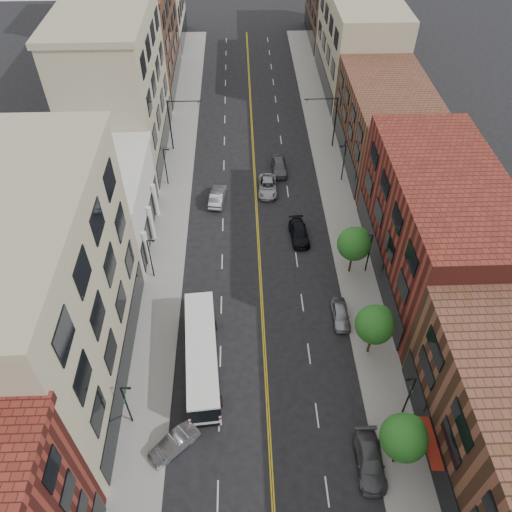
{
  "coord_description": "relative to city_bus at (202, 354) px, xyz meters",
  "views": [
    {
      "loc": [
        -1.69,
        -11.6,
        37.92
      ],
      "look_at": [
        -0.52,
        21.66,
        5.0
      ],
      "focal_mm": 35.0,
      "sensor_mm": 36.0,
      "label": 1
    }
  ],
  "objects": [
    {
      "name": "sidewalk_left",
      "position": [
        -4.51,
        21.91,
        -1.7
      ],
      "size": [
        4.0,
        110.0,
        0.15
      ],
      "primitive_type": "cube",
      "color": "gray",
      "rests_on": "ground"
    },
    {
      "name": "sidewalk_right",
      "position": [
        15.49,
        21.91,
        -1.7
      ],
      "size": [
        4.0,
        110.0,
        0.15
      ],
      "primitive_type": "cube",
      "color": "gray",
      "rests_on": "ground"
    },
    {
      "name": "bldg_l_tanoffice",
      "position": [
        -11.51,
        -0.09,
        7.23
      ],
      "size": [
        10.0,
        22.0,
        18.0
      ],
      "primitive_type": "cube",
      "color": "tan",
      "rests_on": "ground"
    },
    {
      "name": "bldg_l_white",
      "position": [
        -11.51,
        17.91,
        2.23
      ],
      "size": [
        10.0,
        14.0,
        8.0
      ],
      "primitive_type": "cube",
      "color": "silver",
      "rests_on": "ground"
    },
    {
      "name": "bldg_l_far_a",
      "position": [
        -11.51,
        34.91,
        7.23
      ],
      "size": [
        10.0,
        20.0,
        18.0
      ],
      "primitive_type": "cube",
      "color": "tan",
      "rests_on": "ground"
    },
    {
      "name": "bldg_l_far_b",
      "position": [
        -11.51,
        54.91,
        5.73
      ],
      "size": [
        10.0,
        20.0,
        15.0
      ],
      "primitive_type": "cube",
      "color": "brown",
      "rests_on": "ground"
    },
    {
      "name": "bldg_r_mid",
      "position": [
        22.49,
        10.91,
        4.23
      ],
      "size": [
        10.0,
        22.0,
        12.0
      ],
      "primitive_type": "cube",
      "color": "maroon",
      "rests_on": "ground"
    },
    {
      "name": "bldg_r_far_a",
      "position": [
        22.49,
        31.91,
        3.23
      ],
      "size": [
        10.0,
        20.0,
        10.0
      ],
      "primitive_type": "cube",
      "color": "brown",
      "rests_on": "ground"
    },
    {
      "name": "bldg_r_far_b",
      "position": [
        22.49,
        52.91,
        5.23
      ],
      "size": [
        10.0,
        22.0,
        14.0
      ],
      "primitive_type": "cube",
      "color": "tan",
      "rests_on": "ground"
    },
    {
      "name": "bldg_r_far_c",
      "position": [
        22.49,
        72.91,
        3.73
      ],
      "size": [
        10.0,
        18.0,
        11.0
      ],
      "primitive_type": "cube",
      "color": "brown",
      "rests_on": "ground"
    },
    {
      "name": "tree_r_1",
      "position": [
        14.87,
        -9.02,
        2.35
      ],
      "size": [
        3.4,
        3.4,
        5.59
      ],
      "color": "black",
      "rests_on": "sidewalk_right"
    },
    {
      "name": "tree_r_2",
      "position": [
        14.87,
        0.98,
        2.35
      ],
      "size": [
        3.4,
        3.4,
        5.59
      ],
      "color": "black",
      "rests_on": "sidewalk_right"
    },
    {
      "name": "tree_r_3",
      "position": [
        14.87,
        10.98,
        2.35
      ],
      "size": [
        3.4,
        3.4,
        5.59
      ],
      "color": "black",
      "rests_on": "sidewalk_right"
    },
    {
      "name": "lamp_l_1",
      "position": [
        -5.47,
        -5.09,
        1.2
      ],
      "size": [
        0.81,
        0.55,
        5.05
      ],
      "color": "black",
      "rests_on": "sidewalk_left"
    },
    {
      "name": "lamp_l_2",
      "position": [
        -5.47,
        10.91,
        1.2
      ],
      "size": [
        0.81,
        0.55,
        5.05
      ],
      "color": "black",
      "rests_on": "sidewalk_left"
    },
    {
      "name": "lamp_l_3",
      "position": [
        -5.47,
        26.91,
        1.2
      ],
      "size": [
        0.81,
        0.55,
        5.05
      ],
      "color": "black",
      "rests_on": "sidewalk_left"
    },
    {
      "name": "lamp_r_1",
      "position": [
        16.44,
        -5.09,
        1.2
      ],
      "size": [
        0.81,
        0.55,
        5.05
      ],
      "color": "black",
      "rests_on": "sidewalk_right"
    },
    {
      "name": "lamp_r_2",
      "position": [
        16.44,
        10.91,
        1.2
      ],
      "size": [
        0.81,
        0.55,
        5.05
      ],
      "color": "black",
      "rests_on": "sidewalk_right"
    },
    {
      "name": "lamp_r_3",
      "position": [
        16.44,
        26.91,
        1.2
      ],
      "size": [
        0.81,
        0.55,
        5.05
      ],
      "color": "black",
      "rests_on": "sidewalk_right"
    },
    {
      "name": "signal_mast_left",
      "position": [
        -4.78,
        34.91,
        2.87
      ],
      "size": [
        4.49,
        0.18,
        7.2
      ],
      "color": "black",
      "rests_on": "sidewalk_left"
    },
    {
      "name": "signal_mast_right",
      "position": [
        15.75,
        34.91,
        2.87
      ],
      "size": [
        4.49,
        0.18,
        7.2
      ],
      "color": "black",
      "rests_on": "sidewalk_right"
    },
    {
      "name": "city_bus",
      "position": [
        0.0,
        0.0,
        0.0
      ],
      "size": [
        3.56,
        12.03,
        3.05
      ],
      "rotation": [
        0.0,
        0.0,
        0.08
      ],
      "color": "white",
      "rests_on": "ground"
    },
    {
      "name": "car_angle_b",
      "position": [
        -1.91,
        -7.38,
        -1.1
      ],
      "size": [
        4.01,
        3.79,
        1.35
      ],
      "primitive_type": "imported",
      "rotation": [
        0.0,
        0.0,
        -0.84
      ],
      "color": "#A4A5AB",
      "rests_on": "ground"
    },
    {
      "name": "car_parked_mid",
      "position": [
        12.89,
        -9.28,
        -1.05
      ],
      "size": [
        2.15,
        5.04,
        1.45
      ],
      "primitive_type": "imported",
      "rotation": [
        0.0,
        0.0,
        -0.02
      ],
      "color": "#4A4A4F",
      "rests_on": "ground"
    },
    {
      "name": "car_parked_far",
      "position": [
        12.89,
        4.74,
        -1.1
      ],
      "size": [
        1.59,
        3.93,
        1.34
      ],
      "primitive_type": "imported",
      "rotation": [
        0.0,
        0.0,
        -0.0
      ],
      "color": "#94969B",
      "rests_on": "ground"
    },
    {
      "name": "car_lane_behind",
      "position": [
        0.83,
        23.26,
        -1.01
      ],
      "size": [
        2.21,
        4.82,
        1.53
      ],
      "primitive_type": "imported",
      "rotation": [
        0.0,
        0.0,
        3.01
      ],
      "color": "#56575C",
      "rests_on": "ground"
    },
    {
      "name": "car_lane_a",
      "position": [
        10.04,
        16.37,
        -1.09
      ],
      "size": [
        2.26,
        4.85,
        1.37
      ],
      "primitive_type": "imported",
      "rotation": [
        0.0,
        0.0,
        0.07
      ],
      "color": "black",
      "rests_on": "ground"
    },
    {
      "name": "car_lane_b",
      "position": [
        6.99,
        25.16,
        -1.08
      ],
      "size": [
        2.5,
        5.09,
        1.39
      ],
      "primitive_type": "imported",
      "rotation": [
        0.0,
        0.0,
        -0.04
      ],
      "color": "#9C9FA3",
      "rests_on": "ground"
    },
    {
      "name": "car_lane_c",
      "position": [
        8.69,
        29.27,
        -0.98
      ],
      "size": [
        1.98,
        4.71,
        1.59
      ],
      "primitive_type": "imported",
      "rotation": [
        0.0,
        0.0,
        0.02
      ],
      "color": "#4E4F53",
      "rests_on": "ground"
    }
  ]
}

